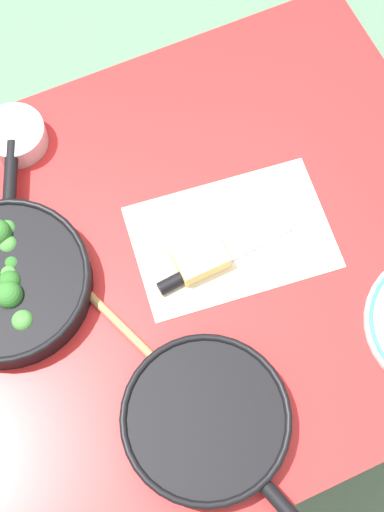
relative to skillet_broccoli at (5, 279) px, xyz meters
The scene contains 9 objects.
ground_plane 0.85m from the skillet_broccoli, 15.72° to the right, with size 14.00×14.00×0.00m, color #51755B.
dining_table_red 0.35m from the skillet_broccoli, 15.72° to the right, with size 1.04×0.88×0.75m.
skillet_broccoli is the anchor object (origin of this frame).
skillet_eggs 0.42m from the skillet_broccoli, 58.76° to the right, with size 0.27×0.40×0.05m.
wooden_spoon 0.28m from the skillet_broccoli, 50.56° to the right, with size 0.17×0.37×0.02m.
parchment_sheet 0.40m from the skillet_broccoli, 10.98° to the right, with size 0.37×0.27×0.00m.
grater_knife 0.35m from the skillet_broccoli, 18.52° to the right, with size 0.27×0.05×0.02m.
cheese_block 0.34m from the skillet_broccoli, 16.39° to the right, with size 0.09×0.07×0.04m.
prep_bowl_steel 0.28m from the skillet_broccoli, 67.87° to the left, with size 0.12×0.12×0.05m.
Camera 1 is at (-0.18, -0.41, 1.93)m, focal length 50.00 mm.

